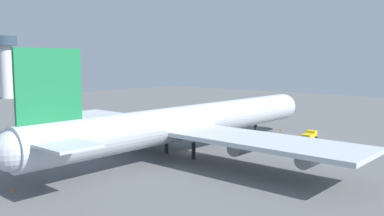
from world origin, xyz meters
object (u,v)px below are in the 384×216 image
(safety_cone_nose, at_px, (282,129))
(safety_cone_tail, at_px, (13,190))
(cargo_airplane, at_px, (190,122))
(pushback_tractor, at_px, (309,136))
(control_tower, at_px, (6,60))

(safety_cone_nose, relative_size, safety_cone_tail, 1.08)
(cargo_airplane, bearing_deg, safety_cone_nose, -0.54)
(pushback_tractor, bearing_deg, safety_cone_tail, 167.10)
(control_tower, bearing_deg, safety_cone_nose, -87.72)
(safety_cone_tail, bearing_deg, pushback_tractor, -12.90)
(safety_cone_nose, bearing_deg, control_tower, 92.28)
(safety_cone_tail, bearing_deg, safety_cone_nose, -2.23)
(pushback_tractor, relative_size, safety_cone_tail, 6.43)
(pushback_tractor, height_order, safety_cone_tail, pushback_tractor)
(cargo_airplane, height_order, control_tower, control_tower)
(cargo_airplane, height_order, safety_cone_tail, cargo_airplane)
(pushback_tractor, relative_size, safety_cone_nose, 5.94)
(pushback_tractor, xyz_separation_m, control_tower, (1.93, 148.78, 16.43))
(safety_cone_nose, xyz_separation_m, safety_cone_tail, (-66.22, 2.58, -0.03))
(pushback_tractor, height_order, safety_cone_nose, pushback_tractor)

